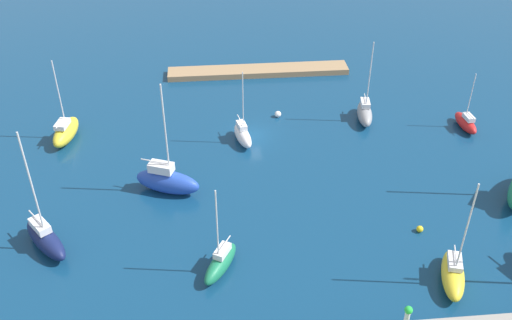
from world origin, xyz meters
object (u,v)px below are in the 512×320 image
object	(u,v)px
sailboat_white_outer_mooring	(243,135)
mooring_buoy_white	(278,114)
pier_dock	(258,71)
mooring_buoy_yellow	(420,229)
sailboat_yellow_east_end	(453,274)
sailboat_red_by_breakwater	(466,122)
sailboat_blue_off_beacon	(167,180)
sailboat_gray_along_channel	(365,113)
sailboat_yellow_mid_basin	(66,131)
sailboat_green_far_north	(221,262)
sailboat_navy_lone_south	(45,238)

from	to	relation	value
sailboat_white_outer_mooring	mooring_buoy_white	world-z (taller)	sailboat_white_outer_mooring
pier_dock	mooring_buoy_yellow	xyz separation A→B (m)	(-11.32, 32.94, -0.08)
sailboat_yellow_east_end	sailboat_white_outer_mooring	bearing A→B (deg)	-128.56
sailboat_red_by_breakwater	mooring_buoy_white	bearing A→B (deg)	73.30
pier_dock	sailboat_blue_off_beacon	xyz separation A→B (m)	(11.21, 24.99, 0.95)
sailboat_gray_along_channel	sailboat_blue_off_beacon	bearing A→B (deg)	-54.62
sailboat_blue_off_beacon	sailboat_red_by_breakwater	xyz separation A→B (m)	(-33.41, -8.75, -0.54)
mooring_buoy_yellow	sailboat_red_by_breakwater	bearing A→B (deg)	-123.08
sailboat_blue_off_beacon	mooring_buoy_yellow	distance (m)	23.92
sailboat_white_outer_mooring	sailboat_yellow_mid_basin	distance (m)	19.50
pier_dock	sailboat_green_far_north	distance (m)	36.65
mooring_buoy_white	sailboat_red_by_breakwater	bearing A→B (deg)	167.87
sailboat_white_outer_mooring	pier_dock	bearing A→B (deg)	155.74
sailboat_navy_lone_south	sailboat_white_outer_mooring	bearing A→B (deg)	92.87
mooring_buoy_white	mooring_buoy_yellow	world-z (taller)	mooring_buoy_white
sailboat_green_far_north	mooring_buoy_white	xyz separation A→B (m)	(-7.73, -24.34, -0.51)
mooring_buoy_white	pier_dock	bearing A→B (deg)	-84.10
sailboat_gray_along_channel	mooring_buoy_yellow	world-z (taller)	sailboat_gray_along_channel
sailboat_red_by_breakwater	mooring_buoy_yellow	bearing A→B (deg)	142.35
sailboat_green_far_north	mooring_buoy_yellow	xyz separation A→B (m)	(-17.84, -3.13, -0.59)
sailboat_yellow_mid_basin	sailboat_blue_off_beacon	bearing A→B (deg)	-121.38
sailboat_yellow_mid_basin	mooring_buoy_yellow	bearing A→B (deg)	-107.48
sailboat_yellow_east_end	sailboat_red_by_breakwater	size ratio (longest dim) A/B	1.50
sailboat_gray_along_channel	mooring_buoy_yellow	distance (m)	19.55
sailboat_yellow_east_end	sailboat_green_far_north	world-z (taller)	sailboat_yellow_east_end
pier_dock	sailboat_gray_along_channel	bearing A→B (deg)	129.78
pier_dock	sailboat_yellow_mid_basin	world-z (taller)	sailboat_yellow_mid_basin
sailboat_green_far_north	mooring_buoy_white	world-z (taller)	sailboat_green_far_north
pier_dock	sailboat_yellow_east_end	distance (m)	40.84
sailboat_blue_off_beacon	sailboat_yellow_mid_basin	bearing A→B (deg)	159.04
sailboat_red_by_breakwater	sailboat_navy_lone_south	xyz separation A→B (m)	(43.50, 15.79, 0.32)
sailboat_yellow_mid_basin	mooring_buoy_yellow	xyz separation A→B (m)	(-34.00, 18.38, -0.80)
sailboat_red_by_breakwater	mooring_buoy_yellow	size ratio (longest dim) A/B	11.14
sailboat_yellow_mid_basin	mooring_buoy_yellow	distance (m)	38.66
sailboat_blue_off_beacon	sailboat_yellow_east_end	bearing A→B (deg)	-10.04
sailboat_gray_along_channel	sailboat_green_far_north	distance (m)	28.74
sailboat_yellow_east_end	sailboat_white_outer_mooring	size ratio (longest dim) A/B	1.18
mooring_buoy_white	mooring_buoy_yellow	bearing A→B (deg)	115.49
sailboat_red_by_breakwater	sailboat_green_far_north	xyz separation A→B (m)	(28.72, 19.83, 0.10)
sailboat_yellow_east_end	pier_dock	bearing A→B (deg)	-145.92
sailboat_yellow_east_end	sailboat_yellow_mid_basin	size ratio (longest dim) A/B	1.08
sailboat_gray_along_channel	sailboat_white_outer_mooring	bearing A→B (deg)	-68.85
mooring_buoy_yellow	sailboat_yellow_mid_basin	bearing A→B (deg)	-28.39
sailboat_navy_lone_south	sailboat_green_far_north	size ratio (longest dim) A/B	1.40
sailboat_white_outer_mooring	sailboat_navy_lone_south	world-z (taller)	sailboat_navy_lone_south
sailboat_yellow_mid_basin	sailboat_gray_along_channel	bearing A→B (deg)	-77.13
sailboat_yellow_east_end	sailboat_navy_lone_south	distance (m)	33.92
sailboat_blue_off_beacon	sailboat_yellow_mid_basin	distance (m)	15.50
sailboat_red_by_breakwater	sailboat_yellow_mid_basin	size ratio (longest dim) A/B	0.72
pier_dock	sailboat_yellow_east_end	bearing A→B (deg)	106.92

